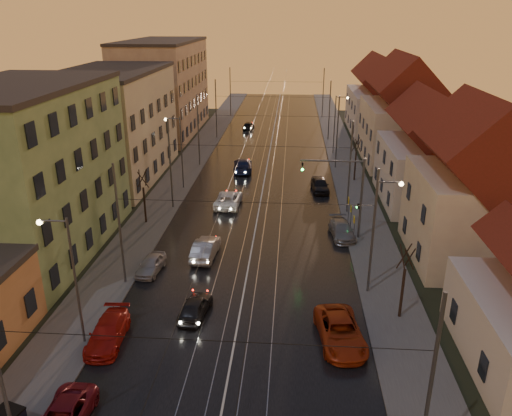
% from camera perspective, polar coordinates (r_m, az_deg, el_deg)
% --- Properties ---
extents(ground, '(160.00, 160.00, 0.00)m').
position_cam_1_polar(ground, '(28.43, -3.12, -18.32)').
color(ground, black).
rests_on(ground, ground).
extents(road, '(16.00, 120.00, 0.04)m').
position_cam_1_polar(road, '(64.36, 1.30, 4.98)').
color(road, black).
rests_on(road, ground).
extents(sidewalk_left, '(4.00, 120.00, 0.15)m').
position_cam_1_polar(sidewalk_left, '(65.59, -7.50, 5.16)').
color(sidewalk_left, '#4C4C4C').
rests_on(sidewalk_left, ground).
extents(sidewalk_right, '(4.00, 120.00, 0.15)m').
position_cam_1_polar(sidewalk_right, '(64.65, 10.21, 4.76)').
color(sidewalk_right, '#4C4C4C').
rests_on(sidewalk_right, ground).
extents(tram_rail_0, '(0.06, 120.00, 0.03)m').
position_cam_1_polar(tram_rail_0, '(64.49, -0.66, 5.05)').
color(tram_rail_0, gray).
rests_on(tram_rail_0, road).
extents(tram_rail_1, '(0.06, 120.00, 0.03)m').
position_cam_1_polar(tram_rail_1, '(64.39, 0.61, 5.02)').
color(tram_rail_1, gray).
rests_on(tram_rail_1, road).
extents(tram_rail_2, '(0.06, 120.00, 0.03)m').
position_cam_1_polar(tram_rail_2, '(64.32, 1.98, 4.99)').
color(tram_rail_2, gray).
rests_on(tram_rail_2, road).
extents(tram_rail_3, '(0.06, 120.00, 0.03)m').
position_cam_1_polar(tram_rail_3, '(64.28, 3.26, 4.96)').
color(tram_rail_3, gray).
rests_on(tram_rail_3, road).
extents(apartment_left_1, '(10.00, 18.00, 13.00)m').
position_cam_1_polar(apartment_left_1, '(42.79, -24.78, 3.56)').
color(apartment_left_1, '#5C7C4F').
rests_on(apartment_left_1, ground).
extents(apartment_left_2, '(10.00, 20.00, 12.00)m').
position_cam_1_polar(apartment_left_2, '(60.59, -15.95, 8.97)').
color(apartment_left_2, beige).
rests_on(apartment_left_2, ground).
extents(apartment_left_3, '(10.00, 24.00, 14.00)m').
position_cam_1_polar(apartment_left_3, '(83.04, -10.47, 13.28)').
color(apartment_left_3, '#8C6D5A').
rests_on(apartment_left_3, ground).
extents(house_right_1, '(8.67, 10.20, 10.80)m').
position_cam_1_polar(house_right_1, '(41.24, 23.71, 1.57)').
color(house_right_1, beige).
rests_on(house_right_1, ground).
extents(house_right_2, '(9.18, 12.24, 9.20)m').
position_cam_1_polar(house_right_2, '(53.34, 19.28, 5.47)').
color(house_right_2, silver).
rests_on(house_right_2, ground).
extents(house_right_3, '(9.18, 14.28, 11.50)m').
position_cam_1_polar(house_right_3, '(67.31, 16.31, 9.93)').
color(house_right_3, beige).
rests_on(house_right_3, ground).
extents(house_right_4, '(9.18, 16.32, 10.00)m').
position_cam_1_polar(house_right_4, '(84.87, 13.89, 11.85)').
color(house_right_4, silver).
rests_on(house_right_4, ground).
extents(catenary_pole_r_0, '(0.16, 0.16, 9.00)m').
position_cam_1_polar(catenary_pole_r_0, '(21.50, 19.21, -19.42)').
color(catenary_pole_r_0, '#595B60').
rests_on(catenary_pole_r_0, ground).
extents(catenary_pole_l_1, '(0.16, 0.16, 9.00)m').
position_cam_1_polar(catenary_pole_l_1, '(35.54, -15.33, -2.02)').
color(catenary_pole_l_1, '#595B60').
rests_on(catenary_pole_l_1, ground).
extents(catenary_pole_r_1, '(0.16, 0.16, 9.00)m').
position_cam_1_polar(catenary_pole_r_1, '(34.03, 13.21, -2.88)').
color(catenary_pole_r_1, '#595B60').
rests_on(catenary_pole_r_1, ground).
extents(catenary_pole_l_2, '(0.16, 0.16, 9.00)m').
position_cam_1_polar(catenary_pole_l_2, '(49.08, -9.77, 4.89)').
color(catenary_pole_l_2, '#595B60').
rests_on(catenary_pole_l_2, ground).
extents(catenary_pole_r_2, '(0.16, 0.16, 9.00)m').
position_cam_1_polar(catenary_pole_r_2, '(48.00, 10.67, 4.46)').
color(catenary_pole_r_2, '#595B60').
rests_on(catenary_pole_r_2, ground).
extents(catenary_pole_l_3, '(0.16, 0.16, 9.00)m').
position_cam_1_polar(catenary_pole_l_3, '(63.28, -6.61, 8.75)').
color(catenary_pole_l_3, '#595B60').
rests_on(catenary_pole_l_3, ground).
extents(catenary_pole_r_3, '(0.16, 0.16, 9.00)m').
position_cam_1_polar(catenary_pole_r_3, '(62.44, 9.27, 8.44)').
color(catenary_pole_r_3, '#595B60').
rests_on(catenary_pole_r_3, ground).
extents(catenary_pole_l_4, '(0.16, 0.16, 9.00)m').
position_cam_1_polar(catenary_pole_l_4, '(77.78, -4.59, 11.16)').
color(catenary_pole_l_4, '#595B60').
rests_on(catenary_pole_l_4, ground).
extents(catenary_pole_r_4, '(0.16, 0.16, 9.00)m').
position_cam_1_polar(catenary_pole_r_4, '(77.10, 8.39, 10.92)').
color(catenary_pole_r_4, '#595B60').
rests_on(catenary_pole_r_4, ground).
extents(catenary_pole_l_5, '(0.16, 0.16, 9.00)m').
position_cam_1_polar(catenary_pole_l_5, '(95.39, -2.96, 13.08)').
color(catenary_pole_l_5, '#595B60').
rests_on(catenary_pole_l_5, ground).
extents(catenary_pole_r_5, '(0.16, 0.16, 9.00)m').
position_cam_1_polar(catenary_pole_r_5, '(94.83, 7.68, 12.87)').
color(catenary_pole_r_5, '#595B60').
rests_on(catenary_pole_r_5, ground).
extents(street_lamp_0, '(1.75, 0.32, 8.00)m').
position_cam_1_polar(street_lamp_0, '(29.74, -20.62, -6.60)').
color(street_lamp_0, '#595B60').
rests_on(street_lamp_0, ground).
extents(street_lamp_1, '(1.75, 0.32, 8.00)m').
position_cam_1_polar(street_lamp_1, '(34.87, 13.85, -1.65)').
color(street_lamp_1, '#595B60').
rests_on(street_lamp_1, ground).
extents(street_lamp_2, '(1.75, 0.32, 8.00)m').
position_cam_1_polar(street_lamp_2, '(54.72, -8.86, 7.07)').
color(street_lamp_2, '#595B60').
rests_on(street_lamp_2, ground).
extents(street_lamp_3, '(1.75, 0.32, 8.00)m').
position_cam_1_polar(street_lamp_3, '(69.23, 9.26, 10.02)').
color(street_lamp_3, '#595B60').
rests_on(street_lamp_3, ground).
extents(traffic_light_mast, '(5.30, 0.32, 7.20)m').
position_cam_1_polar(traffic_light_mast, '(42.22, 10.68, 2.25)').
color(traffic_light_mast, '#595B60').
rests_on(traffic_light_mast, ground).
extents(bare_tree_0, '(1.09, 1.09, 5.11)m').
position_cam_1_polar(bare_tree_0, '(46.46, -12.66, 1.11)').
color(bare_tree_0, black).
rests_on(bare_tree_0, ground).
extents(bare_tree_1, '(1.09, 1.09, 5.11)m').
position_cam_1_polar(bare_tree_1, '(32.59, 16.47, -8.32)').
color(bare_tree_1, black).
rests_on(bare_tree_1, ground).
extents(bare_tree_2, '(1.09, 1.09, 5.11)m').
position_cam_1_polar(bare_tree_2, '(58.31, 11.31, 5.34)').
color(bare_tree_2, black).
rests_on(bare_tree_2, ground).
extents(driving_car_0, '(2.00, 3.97, 1.30)m').
position_cam_1_polar(driving_car_0, '(32.72, -6.98, -11.14)').
color(driving_car_0, black).
rests_on(driving_car_0, ground).
extents(driving_car_1, '(1.88, 4.67, 1.51)m').
position_cam_1_polar(driving_car_1, '(39.90, -5.79, -4.60)').
color(driving_car_1, gray).
rests_on(driving_car_1, ground).
extents(driving_car_2, '(2.56, 5.23, 1.43)m').
position_cam_1_polar(driving_car_2, '(50.22, -3.18, 1.00)').
color(driving_car_2, white).
rests_on(driving_car_2, ground).
extents(driving_car_3, '(2.65, 5.58, 1.57)m').
position_cam_1_polar(driving_car_3, '(61.51, -1.53, 4.94)').
color(driving_car_3, '#161D42').
rests_on(driving_car_3, ground).
extents(driving_car_4, '(1.91, 3.95, 1.30)m').
position_cam_1_polar(driving_car_4, '(84.58, -0.86, 9.39)').
color(driving_car_4, black).
rests_on(driving_car_4, ground).
extents(parked_left_2, '(2.11, 4.68, 1.33)m').
position_cam_1_polar(parked_left_2, '(31.39, -16.58, -13.49)').
color(parked_left_2, '#A71610').
rests_on(parked_left_2, ground).
extents(parked_left_3, '(1.80, 3.77, 1.24)m').
position_cam_1_polar(parked_left_3, '(38.35, -11.93, -6.34)').
color(parked_left_3, '#A6A6AB').
rests_on(parked_left_3, ground).
extents(parked_right_0, '(3.11, 5.59, 1.48)m').
position_cam_1_polar(parked_right_0, '(30.53, 9.61, -13.74)').
color(parked_right_0, '#A52F10').
rests_on(parked_right_0, ground).
extents(parked_right_1, '(2.32, 4.68, 1.31)m').
position_cam_1_polar(parked_right_1, '(43.87, 9.78, -2.48)').
color(parked_right_1, gray).
rests_on(parked_right_1, ground).
extents(parked_right_2, '(2.10, 4.44, 1.47)m').
position_cam_1_polar(parked_right_2, '(54.81, 7.32, 2.64)').
color(parked_right_2, black).
rests_on(parked_right_2, ground).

